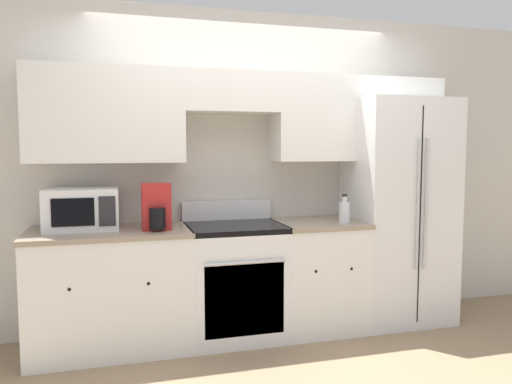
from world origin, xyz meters
The scene contains 9 objects.
ground_plane centered at (0.00, 0.00, 0.00)m, with size 12.00×12.00×0.00m, color #937A5B.
wall_back centered at (0.01, 0.59, 1.46)m, with size 8.00×0.39×2.60m.
lower_cabinets_left centered at (-1.11, 0.31, 0.44)m, with size 1.16×0.64×0.89m.
lower_cabinets_right centered at (0.53, 0.31, 0.44)m, with size 0.68×0.64×0.89m.
oven_range centered at (-0.17, 0.31, 0.45)m, with size 0.74×0.65×1.05m.
refrigerator centered at (1.27, 0.38, 0.94)m, with size 0.82×0.79×1.88m.
microwave centered at (-1.30, 0.40, 1.04)m, with size 0.52×0.37×0.30m.
bottle centered at (0.69, 0.17, 0.98)m, with size 0.09×0.09×0.23m.
paper_towel_holder centered at (-0.77, 0.24, 1.04)m, with size 0.21×0.24×0.34m.
Camera 1 is at (-1.06, -3.41, 1.48)m, focal length 35.00 mm.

